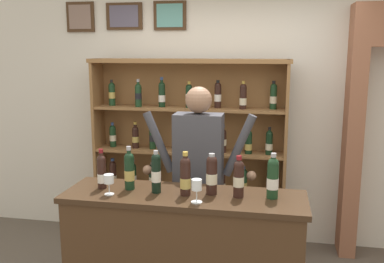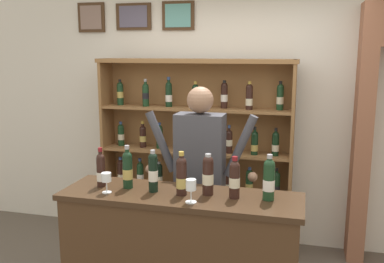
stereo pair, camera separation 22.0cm
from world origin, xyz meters
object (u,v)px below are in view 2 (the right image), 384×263
tasting_bottle_bianco (208,174)px  tasting_bottle_super_tuscan (235,178)px  shopkeeper (200,165)px  tasting_bottle_rosso (269,179)px  wine_glass_left (191,186)px  wine_glass_spare (106,179)px  tasting_bottle_vin_santo (101,169)px  tasting_counter (180,260)px  wine_shelf (196,150)px  tasting_bottle_prosecco (181,176)px  tasting_bottle_brunello (153,172)px  tasting_bottle_riserva (128,169)px

tasting_bottle_bianco → tasting_bottle_super_tuscan: same height
tasting_bottle_super_tuscan → shopkeeper: bearing=123.9°
tasting_bottle_rosso → wine_glass_left: bearing=-159.3°
wine_glass_spare → tasting_bottle_vin_santo: bearing=129.7°
tasting_counter → wine_shelf: bearing=99.8°
shopkeeper → tasting_bottle_prosecco: 0.61m
tasting_counter → tasting_bottle_brunello: tasting_bottle_brunello is taller
tasting_bottle_bianco → tasting_bottle_riserva: bearing=-179.4°
tasting_bottle_brunello → tasting_counter: bearing=-0.0°
tasting_bottle_prosecco → tasting_bottle_bianco: (0.18, 0.05, 0.01)m
shopkeeper → tasting_bottle_brunello: size_ratio=5.62×
tasting_counter → tasting_bottle_riserva: 0.77m
shopkeeper → tasting_bottle_riserva: size_ratio=5.38×
wine_shelf → tasting_counter: wine_shelf is taller
wine_glass_spare → wine_glass_left: 0.64m
tasting_bottle_riserva → tasting_bottle_vin_santo: bearing=-175.7°
tasting_counter → tasting_bottle_vin_santo: size_ratio=5.83×
tasting_bottle_prosecco → tasting_bottle_super_tuscan: size_ratio=1.06×
tasting_bottle_riserva → wine_glass_left: 0.56m
tasting_bottle_rosso → wine_glass_left: (-0.50, -0.19, -0.03)m
wine_shelf → tasting_bottle_riserva: bearing=-97.5°
tasting_counter → tasting_bottle_vin_santo: (-0.62, 0.02, 0.64)m
tasting_counter → shopkeeper: size_ratio=1.00×
tasting_bottle_prosecco → wine_glass_left: 0.17m
tasting_bottle_riserva → wine_glass_spare: tasting_bottle_riserva is taller
shopkeeper → tasting_bottle_rosso: 0.83m
tasting_bottle_super_tuscan → tasting_bottle_rosso: size_ratio=0.93×
shopkeeper → tasting_bottle_vin_santo: size_ratio=5.85×
tasting_bottle_bianco → tasting_bottle_vin_santo: bearing=-178.4°
tasting_bottle_vin_santo → tasting_bottle_riserva: (0.21, 0.02, 0.02)m
tasting_bottle_super_tuscan → wine_glass_spare: tasting_bottle_super_tuscan is taller
tasting_bottle_vin_santo → tasting_bottle_brunello: bearing=-2.6°
tasting_bottle_super_tuscan → tasting_bottle_rosso: (0.23, 0.02, 0.01)m
tasting_counter → tasting_bottle_riserva: tasting_bottle_riserva is taller
wine_shelf → wine_glass_spare: size_ratio=13.58×
shopkeeper → tasting_bottle_brunello: shopkeeper is taller
tasting_bottle_vin_santo → tasting_bottle_rosso: size_ratio=0.93×
tasting_bottle_brunello → tasting_bottle_prosecco: (0.22, -0.01, -0.01)m
tasting_counter → tasting_bottle_rosso: 0.90m
shopkeeper → tasting_bottle_super_tuscan: bearing=-56.1°
wine_glass_left → tasting_counter: bearing=129.4°
tasting_bottle_riserva → wine_glass_left: size_ratio=2.00×
shopkeeper → tasting_bottle_riserva: (-0.41, -0.55, 0.09)m
tasting_counter → tasting_bottle_vin_santo: tasting_bottle_vin_santo is taller
tasting_counter → tasting_bottle_bianco: tasting_bottle_bianco is taller
tasting_counter → shopkeeper: (0.00, 0.59, 0.56)m
wine_shelf → tasting_counter: (0.24, -1.37, -0.51)m
tasting_bottle_brunello → tasting_bottle_super_tuscan: (0.59, 0.02, -0.01)m
tasting_bottle_vin_santo → tasting_bottle_super_tuscan: bearing=-0.1°
tasting_bottle_vin_santo → tasting_bottle_prosecco: tasting_bottle_prosecco is taller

